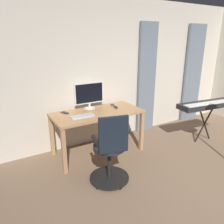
{
  "coord_description": "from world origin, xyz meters",
  "views": [
    {
      "loc": [
        2.52,
        0.86,
        1.91
      ],
      "look_at": [
        1.04,
        -1.65,
        0.94
      ],
      "focal_mm": 34.99,
      "sensor_mm": 36.0,
      "label": 1
    }
  ],
  "objects": [
    {
      "name": "piano_keyboard",
      "position": [
        -1.03,
        -1.62,
        0.72
      ],
      "size": [
        1.23,
        0.47,
        0.79
      ],
      "rotation": [
        0.0,
        0.0,
        -0.13
      ],
      "color": "black",
      "rests_on": "ground"
    },
    {
      "name": "computer_mouse",
      "position": [
        0.6,
        -2.26,
        0.77
      ],
      "size": [
        0.06,
        0.1,
        0.04
      ],
      "primitive_type": "ellipsoid",
      "color": "#232328",
      "rests_on": "desk"
    },
    {
      "name": "curtain_left_panel",
      "position": [
        -1.77,
        -2.64,
        1.12
      ],
      "size": [
        0.53,
        0.06,
        2.23
      ],
      "primitive_type": "cube",
      "color": "slate",
      "rests_on": "ground"
    },
    {
      "name": "back_room_partition",
      "position": [
        0.0,
        -2.75,
        1.32
      ],
      "size": [
        5.44,
        0.1,
        2.63
      ],
      "primitive_type": "cube",
      "color": "beige",
      "rests_on": "ground"
    },
    {
      "name": "office_chair",
      "position": [
        1.22,
        -1.38,
        0.48
      ],
      "size": [
        0.56,
        0.56,
        1.03
      ],
      "rotation": [
        0.0,
        0.0,
        2.9
      ],
      "color": "black",
      "rests_on": "ground"
    },
    {
      "name": "cell_phone_face_up",
      "position": [
        1.47,
        -2.46,
        0.76
      ],
      "size": [
        0.11,
        0.16,
        0.01
      ],
      "primitive_type": "cube",
      "rotation": [
        0.0,
        0.0,
        0.33
      ],
      "color": "black",
      "rests_on": "desk"
    },
    {
      "name": "cell_phone_by_monitor",
      "position": [
        0.57,
        -2.44,
        0.76
      ],
      "size": [
        0.11,
        0.16,
        0.01
      ],
      "primitive_type": "cube",
      "rotation": [
        0.0,
        0.0,
        -0.36
      ],
      "color": "#232328",
      "rests_on": "desk"
    },
    {
      "name": "computer_keyboard",
      "position": [
        1.29,
        -2.14,
        0.77
      ],
      "size": [
        0.37,
        0.14,
        0.02
      ],
      "primitive_type": "cube",
      "color": "#B7BCC1",
      "rests_on": "desk"
    },
    {
      "name": "desk",
      "position": [
        0.98,
        -2.25,
        0.66
      ],
      "size": [
        1.5,
        0.71,
        0.76
      ],
      "color": "tan",
      "rests_on": "ground"
    },
    {
      "name": "curtain_right_panel",
      "position": [
        -0.38,
        -2.64,
        1.12
      ],
      "size": [
        0.42,
        0.06,
        2.23
      ],
      "primitive_type": "cube",
      "color": "slate",
      "rests_on": "ground"
    },
    {
      "name": "computer_monitor",
      "position": [
        1.01,
        -2.48,
        1.02
      ],
      "size": [
        0.54,
        0.18,
        0.46
      ],
      "color": "white",
      "rests_on": "desk"
    }
  ]
}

